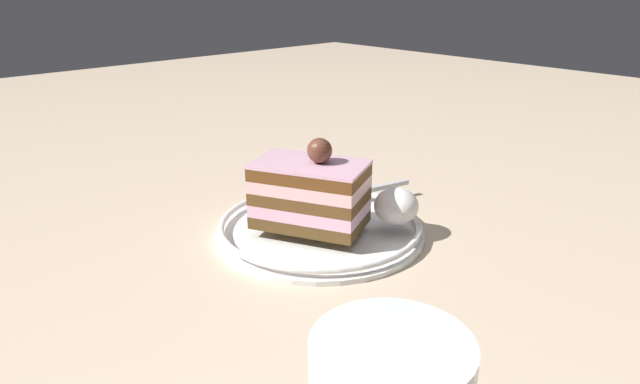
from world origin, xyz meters
TOP-DOWN VIEW (x-y plane):
  - ground_plane at (0.00, 0.00)m, footprint 2.40×2.40m
  - dessert_plate at (0.01, 0.01)m, footprint 0.21×0.21m
  - cake_slice at (-0.01, 0.01)m, footprint 0.10×0.12m
  - whipped_cream_dollop at (0.06, -0.05)m, footprint 0.04×0.04m
  - fork at (0.09, 0.03)m, footprint 0.11×0.04m

SIDE VIEW (x-z plane):
  - ground_plane at x=0.00m, z-range 0.00..0.00m
  - dessert_plate at x=0.01m, z-range 0.00..0.01m
  - fork at x=0.09m, z-range 0.01..0.02m
  - whipped_cream_dollop at x=0.06m, z-range 0.01..0.05m
  - cake_slice at x=-0.01m, z-range 0.00..0.09m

